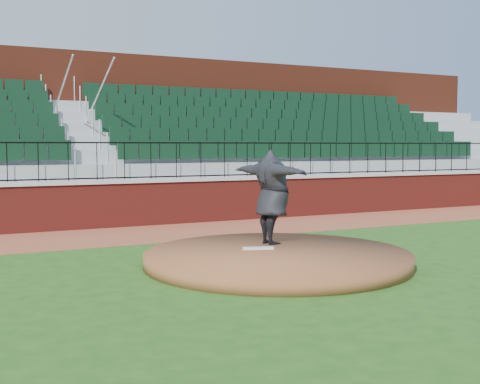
# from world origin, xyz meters

# --- Properties ---
(ground) EXTENTS (90.00, 90.00, 0.00)m
(ground) POSITION_xyz_m (0.00, 0.00, 0.00)
(ground) COLOR #224D16
(ground) RESTS_ON ground
(warning_track) EXTENTS (34.00, 3.20, 0.01)m
(warning_track) POSITION_xyz_m (0.00, 5.40, 0.01)
(warning_track) COLOR brown
(warning_track) RESTS_ON ground
(field_wall) EXTENTS (34.00, 0.35, 1.20)m
(field_wall) POSITION_xyz_m (0.00, 7.00, 0.60)
(field_wall) COLOR maroon
(field_wall) RESTS_ON ground
(wall_cap) EXTENTS (34.00, 0.45, 0.10)m
(wall_cap) POSITION_xyz_m (0.00, 7.00, 1.25)
(wall_cap) COLOR #B7B7B7
(wall_cap) RESTS_ON field_wall
(wall_railing) EXTENTS (34.00, 0.05, 1.00)m
(wall_railing) POSITION_xyz_m (0.00, 7.00, 1.80)
(wall_railing) COLOR black
(wall_railing) RESTS_ON wall_cap
(seating_stands) EXTENTS (34.00, 5.10, 4.60)m
(seating_stands) POSITION_xyz_m (0.00, 9.72, 2.30)
(seating_stands) COLOR gray
(seating_stands) RESTS_ON ground
(concourse_wall) EXTENTS (34.00, 0.50, 5.50)m
(concourse_wall) POSITION_xyz_m (0.00, 12.52, 2.75)
(concourse_wall) COLOR maroon
(concourse_wall) RESTS_ON ground
(pitchers_mound) EXTENTS (4.97, 4.97, 0.25)m
(pitchers_mound) POSITION_xyz_m (0.22, 0.39, 0.12)
(pitchers_mound) COLOR brown
(pitchers_mound) RESTS_ON ground
(pitching_rubber) EXTENTS (0.61, 0.34, 0.04)m
(pitching_rubber) POSITION_xyz_m (0.03, 0.80, 0.27)
(pitching_rubber) COLOR silver
(pitching_rubber) RESTS_ON pitchers_mound
(pitcher) EXTENTS (0.89, 2.38, 1.89)m
(pitcher) POSITION_xyz_m (0.58, 1.24, 1.20)
(pitcher) COLOR black
(pitcher) RESTS_ON pitchers_mound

